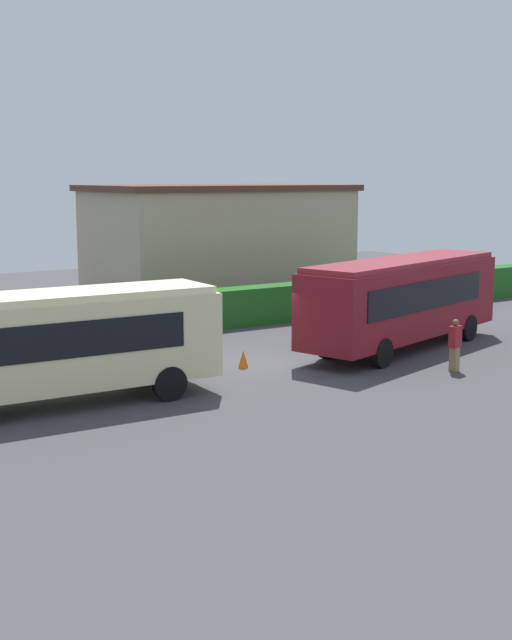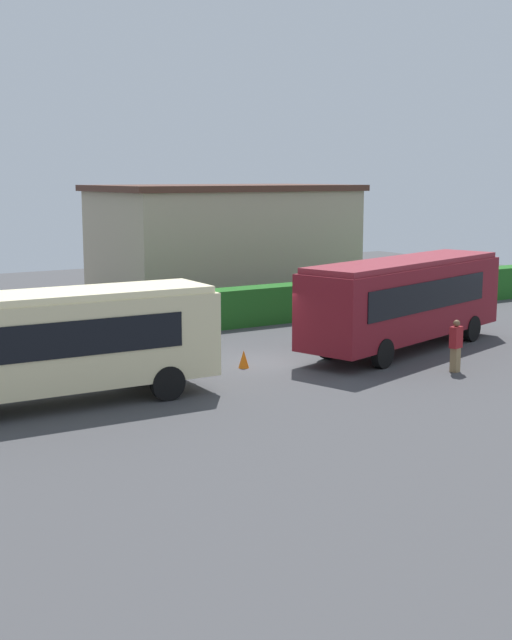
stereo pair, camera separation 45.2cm
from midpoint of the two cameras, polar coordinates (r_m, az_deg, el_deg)
name	(u,v)px [view 1 (the left image)]	position (r m, az deg, el deg)	size (l,w,h in m)	color
ground_plane	(267,362)	(29.26, 0.31, -2.85)	(64.00, 64.00, 0.00)	#424244
bus_cream	(62,341)	(24.16, -13.35, -1.34)	(8.99, 2.70, 3.17)	beige
bus_maroon	(403,298)	(31.61, 9.35, 1.47)	(10.33, 5.21, 3.33)	maroon
person_left	(300,316)	(32.90, 2.53, 0.27)	(0.27, 0.49, 1.86)	silver
person_center	(455,344)	(28.47, 12.68, -1.57)	(0.47, 0.35, 1.72)	olive
hedge_row	(175,313)	(34.86, -5.81, 0.46)	(44.00, 1.24, 1.61)	#20601E
depot_building	(218,243)	(43.24, -2.85, 5.12)	(12.56, 7.59, 5.86)	tan
traffic_cone	(243,359)	(28.37, -1.31, -2.62)	(0.36, 0.36, 0.60)	orange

